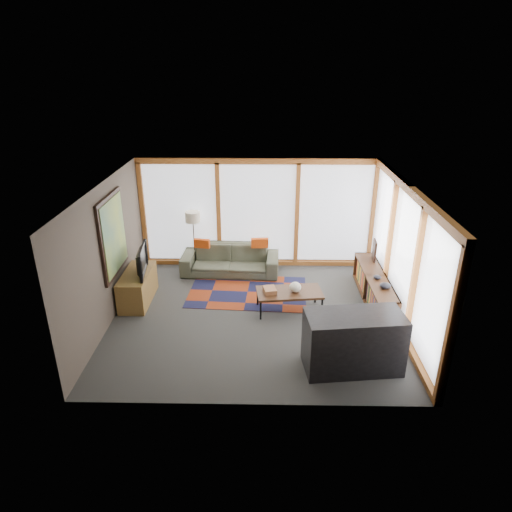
{
  "coord_description": "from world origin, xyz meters",
  "views": [
    {
      "loc": [
        0.16,
        -7.72,
        4.61
      ],
      "look_at": [
        0.0,
        0.4,
        1.1
      ],
      "focal_mm": 32.0,
      "sensor_mm": 36.0,
      "label": 1
    }
  ],
  "objects_px": {
    "tv_console": "(138,287)",
    "bar_counter": "(353,342)",
    "bookshelf": "(374,288)",
    "sofa": "(230,260)",
    "coffee_table": "(289,301)",
    "television": "(138,261)",
    "floor_lamp": "(194,240)"
  },
  "relations": [
    {
      "from": "tv_console",
      "to": "bar_counter",
      "type": "xyz_separation_m",
      "value": [
        4.02,
        -2.15,
        0.17
      ]
    },
    {
      "from": "bookshelf",
      "to": "bar_counter",
      "type": "height_order",
      "value": "bar_counter"
    },
    {
      "from": "bookshelf",
      "to": "tv_console",
      "type": "height_order",
      "value": "tv_console"
    },
    {
      "from": "sofa",
      "to": "coffee_table",
      "type": "distance_m",
      "value": 2.16
    },
    {
      "from": "television",
      "to": "bar_counter",
      "type": "height_order",
      "value": "television"
    },
    {
      "from": "bookshelf",
      "to": "bar_counter",
      "type": "relative_size",
      "value": 1.53
    },
    {
      "from": "coffee_table",
      "to": "bar_counter",
      "type": "bearing_deg",
      "value": -62.79
    },
    {
      "from": "coffee_table",
      "to": "bar_counter",
      "type": "distance_m",
      "value": 2.05
    },
    {
      "from": "coffee_table",
      "to": "television",
      "type": "xyz_separation_m",
      "value": [
        -3.02,
        0.34,
        0.7
      ]
    },
    {
      "from": "sofa",
      "to": "tv_console",
      "type": "relative_size",
      "value": 1.76
    },
    {
      "from": "floor_lamp",
      "to": "bookshelf",
      "type": "relative_size",
      "value": 0.6
    },
    {
      "from": "floor_lamp",
      "to": "bookshelf",
      "type": "xyz_separation_m",
      "value": [
        3.92,
        -1.57,
        -0.41
      ]
    },
    {
      "from": "sofa",
      "to": "bar_counter",
      "type": "bearing_deg",
      "value": -55.23
    },
    {
      "from": "bookshelf",
      "to": "bar_counter",
      "type": "xyz_separation_m",
      "value": [
        -0.84,
        -2.25,
        0.19
      ]
    },
    {
      "from": "floor_lamp",
      "to": "coffee_table",
      "type": "distance_m",
      "value": 2.99
    },
    {
      "from": "bookshelf",
      "to": "television",
      "type": "distance_m",
      "value": 4.83
    },
    {
      "from": "bookshelf",
      "to": "tv_console",
      "type": "relative_size",
      "value": 1.85
    },
    {
      "from": "bar_counter",
      "to": "television",
      "type": "bearing_deg",
      "value": 144.8
    },
    {
      "from": "tv_console",
      "to": "bar_counter",
      "type": "distance_m",
      "value": 4.56
    },
    {
      "from": "floor_lamp",
      "to": "television",
      "type": "bearing_deg",
      "value": -117.4
    },
    {
      "from": "sofa",
      "to": "bookshelf",
      "type": "relative_size",
      "value": 0.95
    },
    {
      "from": "coffee_table",
      "to": "tv_console",
      "type": "height_order",
      "value": "tv_console"
    },
    {
      "from": "bar_counter",
      "to": "floor_lamp",
      "type": "bearing_deg",
      "value": 122.26
    },
    {
      "from": "bookshelf",
      "to": "floor_lamp",
      "type": "bearing_deg",
      "value": 158.24
    },
    {
      "from": "tv_console",
      "to": "bar_counter",
      "type": "bearing_deg",
      "value": -28.13
    },
    {
      "from": "coffee_table",
      "to": "sofa",
      "type": "bearing_deg",
      "value": 126.64
    },
    {
      "from": "tv_console",
      "to": "sofa",
      "type": "bearing_deg",
      "value": 37.54
    },
    {
      "from": "tv_console",
      "to": "coffee_table",
      "type": "bearing_deg",
      "value": -6.37
    },
    {
      "from": "floor_lamp",
      "to": "bookshelf",
      "type": "height_order",
      "value": "floor_lamp"
    },
    {
      "from": "floor_lamp",
      "to": "bar_counter",
      "type": "distance_m",
      "value": 4.91
    },
    {
      "from": "tv_console",
      "to": "television",
      "type": "distance_m",
      "value": 0.6
    },
    {
      "from": "sofa",
      "to": "bar_counter",
      "type": "xyz_separation_m",
      "value": [
        2.22,
        -3.54,
        0.16
      ]
    }
  ]
}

